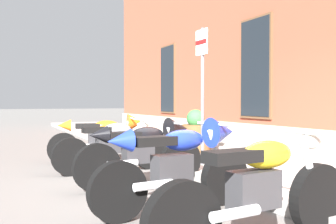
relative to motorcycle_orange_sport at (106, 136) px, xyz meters
name	(u,v)px	position (x,y,z in m)	size (l,w,h in m)	color
ground_plane	(198,183)	(2.54, 0.76, -0.55)	(140.00, 140.00, 0.00)	#565451
sidewalk	(278,171)	(2.54, 2.30, -0.47)	(32.06, 3.09, 0.16)	gray
motorcycle_orange_sport	(106,136)	(0.00, 0.00, 0.00)	(0.65, 2.15, 1.00)	black
motorcycle_grey_naked	(113,145)	(1.09, -0.17, -0.07)	(0.62, 2.12, 0.94)	black
motorcycle_black_sport	(146,149)	(2.43, -0.08, 0.00)	(0.62, 2.04, 1.01)	black
motorcycle_blue_sport	(182,161)	(3.83, -0.18, 0.03)	(0.62, 2.06, 1.06)	black
motorcycle_yellow_naked	(260,191)	(5.09, -0.07, -0.06)	(0.62, 2.19, 0.99)	black
parking_sign	(202,76)	(1.81, 1.23, 1.15)	(0.36, 0.07, 2.39)	#4C4C51
barrel_planter	(196,134)	(0.25, 1.96, -0.01)	(0.68, 0.68, 0.93)	brown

